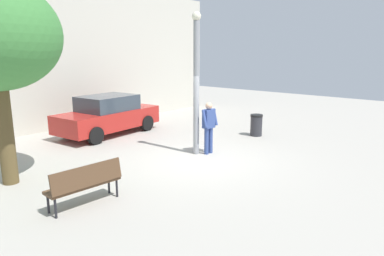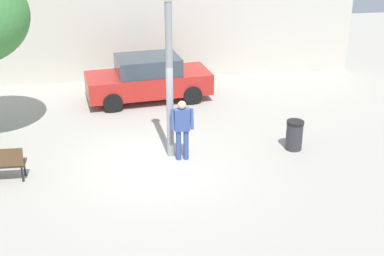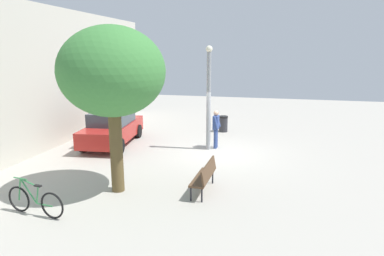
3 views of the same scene
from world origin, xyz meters
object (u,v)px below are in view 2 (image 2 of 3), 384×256
object	(u,v)px
person_by_lamppost	(182,126)
trash_bin	(294,135)
lamppost	(169,72)
parked_car_red	(148,78)

from	to	relation	value
person_by_lamppost	trash_bin	bearing A→B (deg)	2.92
person_by_lamppost	trash_bin	distance (m)	3.20
lamppost	person_by_lamppost	world-z (taller)	lamppost
parked_car_red	trash_bin	distance (m)	5.86
person_by_lamppost	lamppost	bearing A→B (deg)	134.68
lamppost	parked_car_red	xyz separation A→B (m)	(-0.26, 4.40, -1.59)
parked_car_red	trash_bin	bearing A→B (deg)	-50.75
parked_car_red	trash_bin	xyz separation A→B (m)	(3.70, -4.53, -0.35)
person_by_lamppost	parked_car_red	size ratio (longest dim) A/B	0.38
person_by_lamppost	parked_car_red	distance (m)	4.72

